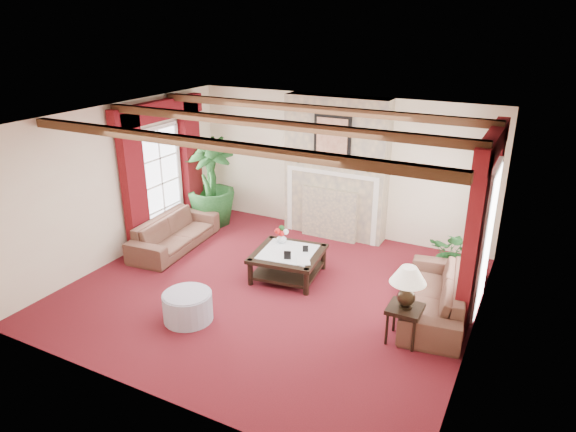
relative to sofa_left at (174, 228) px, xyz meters
The scene contains 23 objects.
floor 2.49m from the sofa_left, 13.82° to the right, with size 6.00×6.00×0.00m, color #470C15.
ceiling 3.37m from the sofa_left, 13.82° to the right, with size 6.00×6.00×0.00m, color white.
back_wall 3.36m from the sofa_left, 42.23° to the left, with size 6.00×0.02×2.70m, color beige.
left_wall 1.28m from the sofa_left, 136.42° to the right, with size 0.02×5.50×2.70m, color beige.
right_wall 5.50m from the sofa_left, ahead, with size 0.02×5.50×2.70m, color beige.
ceiling_beams 3.33m from the sofa_left, 13.82° to the right, with size 6.00×3.00×0.12m, color #3C2313, non-canonical shape.
fireplace 3.86m from the sofa_left, 39.48° to the left, with size 2.00×0.52×2.70m, color tan, non-canonical shape.
french_door_left 1.88m from the sofa_left, 144.78° to the left, with size 0.10×1.10×2.16m, color white, non-canonical shape.
french_door_right 5.64m from the sofa_left, ahead, with size 0.10×1.10×2.16m, color white, non-canonical shape.
curtains_left 2.25m from the sofa_left, 139.01° to the left, with size 0.20×2.40×2.55m, color #4C0A10, non-canonical shape.
curtains_right 5.69m from the sofa_left, ahead, with size 0.20×2.40×2.55m, color #4C0A10, non-canonical shape.
sofa_left is the anchor object (origin of this frame).
sofa_right 4.80m from the sofa_left, ahead, with size 0.90×2.14×0.81m, color #320D1A.
potted_palm 1.32m from the sofa_left, 93.34° to the left, with size 1.56×2.01×0.99m, color black.
small_plant 4.98m from the sofa_left, 12.78° to the left, with size 0.88×0.96×0.68m, color black.
coffee_table 2.41m from the sofa_left, ahead, with size 1.08×1.08×0.44m, color black, non-canonical shape.
side_table 4.70m from the sofa_left, 12.07° to the right, with size 0.44×0.44×0.52m, color black, non-canonical shape.
ottoman 2.56m from the sofa_left, 47.06° to the right, with size 0.70×0.70×0.41m, color #9C9CB1.
table_lamp 4.72m from the sofa_left, 12.07° to the right, with size 0.47×0.47×0.60m, color black, non-canonical shape.
flower_vase 2.15m from the sofa_left, ahead, with size 0.20×0.21×0.17m, color silver.
book 2.73m from the sofa_left, ahead, with size 0.19×0.12×0.28m, color black.
photo_frame_a 2.55m from the sofa_left, ahead, with size 0.11×0.02×0.15m, color black, non-canonical shape.
photo_frame_b 2.67m from the sofa_left, ahead, with size 0.09×0.02×0.12m, color black, non-canonical shape.
Camera 1 is at (3.51, -6.23, 4.03)m, focal length 32.00 mm.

